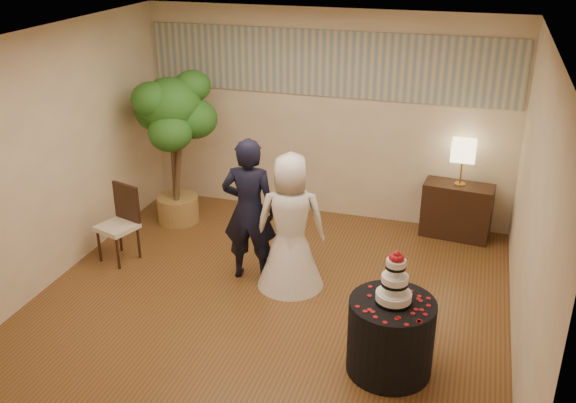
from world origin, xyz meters
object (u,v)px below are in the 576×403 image
(groom, at_px, (249,210))
(console, at_px, (457,211))
(bride, at_px, (291,222))
(ficus_tree, at_px, (174,149))
(table_lamp, at_px, (462,163))
(side_chair, at_px, (117,225))
(cake_table, at_px, (390,336))
(wedding_cake, at_px, (395,277))

(groom, distance_m, console, 2.85)
(bride, height_order, ficus_tree, ficus_tree)
(bride, distance_m, table_lamp, 2.48)
(console, xyz_separation_m, side_chair, (-3.85, -1.84, 0.10))
(groom, distance_m, table_lamp, 2.81)
(side_chair, bearing_deg, ficus_tree, 98.66)
(ficus_tree, height_order, side_chair, ficus_tree)
(table_lamp, xyz_separation_m, ficus_tree, (-3.66, -0.63, 0.04))
(side_chair, bearing_deg, cake_table, -0.41)
(groom, relative_size, cake_table, 2.16)
(wedding_cake, height_order, console, wedding_cake)
(cake_table, xyz_separation_m, side_chair, (-3.45, 1.14, 0.10))
(table_lamp, xyz_separation_m, side_chair, (-3.85, -1.84, -0.55))
(cake_table, bearing_deg, groom, 145.54)
(console, distance_m, ficus_tree, 3.77)
(table_lamp, height_order, side_chair, table_lamp)
(wedding_cake, relative_size, ficus_tree, 0.24)
(bride, bearing_deg, groom, -19.92)
(groom, bearing_deg, cake_table, 138.39)
(cake_table, height_order, table_lamp, table_lamp)
(wedding_cake, bearing_deg, table_lamp, 82.21)
(cake_table, distance_m, table_lamp, 3.08)
(console, relative_size, ficus_tree, 0.41)
(cake_table, height_order, console, cake_table)
(wedding_cake, bearing_deg, cake_table, 0.00)
(bride, relative_size, wedding_cake, 3.08)
(bride, xyz_separation_m, ficus_tree, (-1.95, 1.16, 0.27))
(cake_table, bearing_deg, console, 82.21)
(groom, xyz_separation_m, console, (2.20, 1.75, -0.48))
(bride, bearing_deg, table_lamp, -148.76)
(table_lamp, bearing_deg, console, 0.00)
(bride, height_order, wedding_cake, bride)
(cake_table, height_order, ficus_tree, ficus_tree)
(bride, bearing_deg, wedding_cake, 122.31)
(groom, bearing_deg, wedding_cake, 138.39)
(groom, xyz_separation_m, cake_table, (1.79, -1.23, -0.48))
(ficus_tree, bearing_deg, bride, -30.76)
(groom, bearing_deg, side_chair, -4.07)
(groom, relative_size, side_chair, 1.81)
(side_chair, bearing_deg, console, 43.41)
(wedding_cake, xyz_separation_m, console, (0.41, 2.98, -0.62))
(groom, height_order, cake_table, groom)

